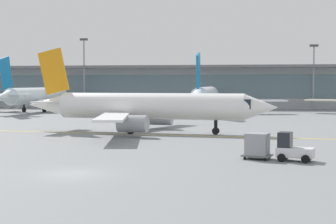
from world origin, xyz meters
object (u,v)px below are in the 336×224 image
object	(u,v)px
gate_airplane_1	(37,96)
gate_airplane_2	(206,96)
baggage_tug	(292,149)
taxiing_regional_jet	(148,107)
cargo_dolly_lead	(257,145)
apron_light_mast_2	(314,74)
apron_light_mast_1	(84,70)

from	to	relation	value
gate_airplane_1	gate_airplane_2	world-z (taller)	gate_airplane_2
baggage_tug	gate_airplane_1	bearing A→B (deg)	141.13
taxiing_regional_jet	cargo_dolly_lead	distance (m)	23.11
gate_airplane_1	cargo_dolly_lead	bearing A→B (deg)	-142.39
apron_light_mast_2	apron_light_mast_1	bearing A→B (deg)	-179.69
cargo_dolly_lead	gate_airplane_2	bearing A→B (deg)	113.27
cargo_dolly_lead	apron_light_mast_2	xyz separation A→B (m)	(12.60, 76.54, 6.52)
taxiing_regional_jet	apron_light_mast_2	bearing A→B (deg)	72.72
taxiing_regional_jet	apron_light_mast_1	size ratio (longest dim) A/B	1.90
taxiing_regional_jet	baggage_tug	xyz separation A→B (m)	(14.60, -20.26, -2.06)
gate_airplane_2	baggage_tug	size ratio (longest dim) A/B	11.26
taxiing_regional_jet	apron_light_mast_1	bearing A→B (deg)	120.37
baggage_tug	apron_light_mast_2	world-z (taller)	apron_light_mast_2
gate_airplane_1	apron_light_mast_1	size ratio (longest dim) A/B	2.00
gate_airplane_2	cargo_dolly_lead	size ratio (longest dim) A/B	13.26
gate_airplane_2	baggage_tug	bearing A→B (deg)	-168.86
gate_airplane_2	baggage_tug	xyz separation A→B (m)	(11.37, -60.75, -2.33)
gate_airplane_2	cargo_dolly_lead	world-z (taller)	gate_airplane_2
gate_airplane_1	apron_light_mast_2	xyz separation A→B (m)	(54.66, 16.43, 4.46)
gate_airplane_2	apron_light_mast_1	size ratio (longest dim) A/B	2.06
taxiing_regional_jet	apron_light_mast_2	world-z (taller)	apron_light_mast_2
apron_light_mast_2	taxiing_regional_jet	bearing A→B (deg)	-113.45
baggage_tug	gate_airplane_2	bearing A→B (deg)	115.47
gate_airplane_1	baggage_tug	size ratio (longest dim) A/B	10.91
gate_airplane_2	taxiing_regional_jet	size ratio (longest dim) A/B	1.09
cargo_dolly_lead	apron_light_mast_2	world-z (taller)	apron_light_mast_2
taxiing_regional_jet	baggage_tug	bearing A→B (deg)	-48.05
cargo_dolly_lead	apron_light_mast_1	xyz separation A→B (m)	(-37.57, 76.27, 7.48)
taxiing_regional_jet	gate_airplane_1	bearing A→B (deg)	132.65
taxiing_regional_jet	apron_light_mast_2	distance (m)	62.24
gate_airplane_1	gate_airplane_2	distance (m)	33.20
gate_airplane_1	baggage_tug	bearing A→B (deg)	-141.13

